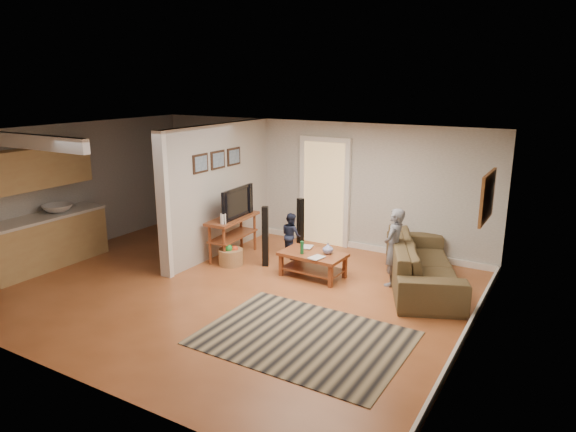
% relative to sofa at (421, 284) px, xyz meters
% --- Properties ---
extents(ground, '(7.50, 7.50, 0.00)m').
position_rel_sofa_xyz_m(ground, '(-2.70, -1.75, 0.00)').
color(ground, brown).
rests_on(ground, ground).
extents(room_shell, '(7.54, 6.02, 2.52)m').
position_rel_sofa_xyz_m(room_shell, '(-3.77, -1.33, 1.46)').
color(room_shell, '#A3A19C').
rests_on(room_shell, ground).
extents(area_rug, '(2.66, 1.96, 0.01)m').
position_rel_sofa_xyz_m(area_rug, '(-0.80, -2.61, 0.01)').
color(area_rug, black).
rests_on(area_rug, ground).
extents(sofa, '(1.95, 2.78, 0.76)m').
position_rel_sofa_xyz_m(sofa, '(0.00, 0.00, 0.00)').
color(sofa, '#423C21').
rests_on(sofa, ground).
extents(coffee_table, '(1.13, 0.69, 0.65)m').
position_rel_sofa_xyz_m(coffee_table, '(-1.71, -0.59, 0.33)').
color(coffee_table, maroon).
rests_on(coffee_table, ground).
extents(tv_console, '(0.54, 1.27, 1.08)m').
position_rel_sofa_xyz_m(tv_console, '(-3.50, -0.45, 0.71)').
color(tv_console, maroon).
rests_on(tv_console, ground).
extents(speaker_left, '(0.15, 0.15, 1.11)m').
position_rel_sofa_xyz_m(speaker_left, '(-2.72, -0.55, 0.56)').
color(speaker_left, black).
rests_on(speaker_left, ground).
extents(speaker_right, '(0.14, 0.14, 1.07)m').
position_rel_sofa_xyz_m(speaker_right, '(-2.57, 0.49, 0.53)').
color(speaker_right, black).
rests_on(speaker_right, ground).
extents(toy_basket, '(0.45, 0.45, 0.40)m').
position_rel_sofa_xyz_m(toy_basket, '(-3.30, -0.82, 0.16)').
color(toy_basket, olive).
rests_on(toy_basket, ground).
extents(child, '(0.35, 0.50, 1.30)m').
position_rel_sofa_xyz_m(child, '(-0.42, -0.26, 0.00)').
color(child, slate).
rests_on(child, ground).
extents(toddler, '(0.53, 0.50, 0.87)m').
position_rel_sofa_xyz_m(toddler, '(-2.56, 0.10, 0.00)').
color(toddler, '#1B2239').
rests_on(toddler, ground).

